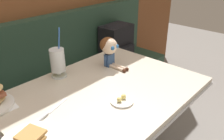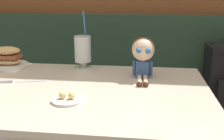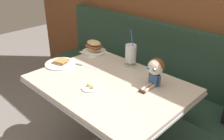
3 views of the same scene
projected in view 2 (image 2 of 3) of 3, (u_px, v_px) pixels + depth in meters
booth_bench at (105, 114)px, 1.92m from camera, size 2.60×0.48×1.00m
diner_table at (84, 129)px, 1.26m from camera, size 1.11×0.81×0.74m
milkshake_glass at (83, 51)px, 1.49m from camera, size 0.10×0.10×0.31m
sandwich_plate at (8, 59)px, 1.54m from camera, size 0.22×0.22×0.12m
butter_saucer at (67, 99)px, 1.06m from camera, size 0.12×0.12×0.04m
butter_knife at (11, 81)px, 1.28m from camera, size 0.23×0.08×0.01m
seated_doll at (143, 52)px, 1.33m from camera, size 0.12×0.22×0.20m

